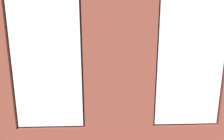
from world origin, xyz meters
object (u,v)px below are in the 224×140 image
candle_jar (95,86)px  potted_plant_between_couches (164,98)px  remote_black (113,87)px  potted_plant_corner_near_left (167,69)px  media_console (28,95)px  potted_plant_foreground_right (54,62)px  couch_left (182,89)px  couch_by_window (93,125)px  tv_flatscreen (26,75)px  potted_plant_near_tv (35,92)px  cup_ceramic (104,84)px  potted_plant_mid_room_small (143,81)px  coffee_table (109,88)px  potted_plant_by_left_couch (158,77)px  papasan_chair (90,73)px  remote_gray (109,86)px  table_plant_small (122,81)px

candle_jar → potted_plant_between_couches: bearing=125.9°
remote_black → potted_plant_corner_near_left: potted_plant_corner_near_left is taller
media_console → potted_plant_foreground_right: 2.20m
couch_left → couch_by_window: bearing=-50.8°
tv_flatscreen → potted_plant_near_tv: (-0.56, 0.91, -0.20)m
tv_flatscreen → potted_plant_corner_near_left: bearing=-156.2°
media_console → potted_plant_near_tv: size_ratio=0.70×
cup_ceramic → potted_plant_foreground_right: potted_plant_foreground_right is taller
remote_black → potted_plant_mid_room_small: bearing=-72.6°
coffee_table → tv_flatscreen: (2.45, 0.12, 0.47)m
couch_by_window → potted_plant_by_left_couch: couch_by_window is taller
media_console → potted_plant_by_left_couch: bearing=-160.3°
media_console → papasan_chair: papasan_chair is taller
potted_plant_corner_near_left → couch_left: bearing=85.8°
candle_jar → potted_plant_between_couches: 2.52m
potted_plant_between_couches → potted_plant_corner_near_left: bearing=-108.5°
couch_by_window → potted_plant_foreground_right: potted_plant_foreground_right is taller
candle_jar → papasan_chair: papasan_chair is taller
remote_gray → potted_plant_by_left_couch: size_ratio=0.33×
potted_plant_between_couches → potted_plant_foreground_right: size_ratio=1.01×
potted_plant_by_left_couch → couch_left: bearing=105.5°
potted_plant_between_couches → papasan_chair: bearing=-66.1°
couch_by_window → coffee_table: couch_by_window is taller
couch_left → candle_jar: couch_left is taller
table_plant_small → potted_plant_foreground_right: potted_plant_foreground_right is taller
candle_jar → potted_plant_corner_near_left: (-2.85, -2.14, 0.02)m
potted_plant_foreground_right → potted_plant_corner_near_left: potted_plant_foreground_right is taller
remote_black → potted_plant_near_tv: potted_plant_near_tv is taller
couch_by_window → potted_plant_between_couches: potted_plant_between_couches is taller
potted_plant_corner_near_left → tv_flatscreen: bearing=23.8°
potted_plant_by_left_couch → potted_plant_mid_room_small: 0.88m
remote_gray → papasan_chair: papasan_chair is taller
couch_left → potted_plant_between_couches: size_ratio=1.52×
media_console → potted_plant_foreground_right: bearing=-98.4°
remote_gray → remote_black: 0.16m
cup_ceramic → potted_plant_corner_near_left: bearing=-143.5°
coffee_table → remote_black: (-0.11, 0.11, 0.06)m
coffee_table → remote_gray: 0.06m
coffee_table → cup_ceramic: (0.18, -0.10, 0.11)m
coffee_table → potted_plant_foreground_right: bearing=-42.5°
remote_black → potted_plant_between_couches: 2.26m
couch_left → media_console: 4.73m
candle_jar → tv_flatscreen: 2.05m
papasan_chair → potted_plant_corner_near_left: 3.16m
couch_by_window → potted_plant_between_couches: 1.52m
candle_jar → table_plant_small: 0.86m
table_plant_small → potted_plant_corner_near_left: size_ratio=0.19×
couch_by_window → potted_plant_mid_room_small: size_ratio=3.52×
cup_ceramic → couch_by_window: bearing=84.7°
remote_black → media_console: 2.57m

